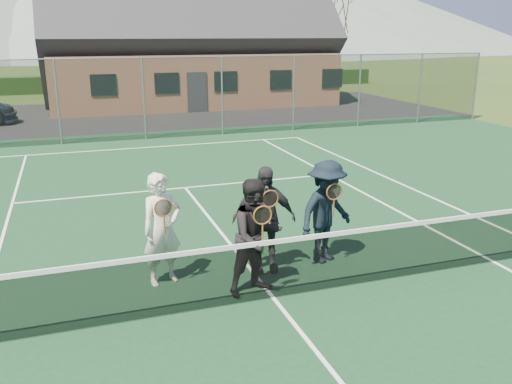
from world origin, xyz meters
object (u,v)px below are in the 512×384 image
Objects in this scene: player_b at (256,237)px; clubhouse at (188,30)px; tennis_net at (274,266)px; player_d at (326,212)px; player_c at (264,219)px; player_a at (162,229)px.

clubhouse is at bearing 80.03° from player_b.
clubhouse is 8.67× the size of player_b.
tennis_net is at bearing -99.46° from clubhouse.
player_d is (-2.65, -22.96, -3.07)m from clubhouse.
player_d is at bearing -96.58° from clubhouse.
player_c is 1.14m from player_d.
clubhouse is at bearing 76.61° from player_a.
player_a is 1.67m from player_c.
tennis_net is at bearing -142.57° from player_d.
player_d is at bearing 37.43° from tennis_net.
player_a is 1.00× the size of player_b.
clubhouse is (4.00, 24.00, 3.45)m from tennis_net.
tennis_net is 24.57m from clubhouse.
player_c is 1.00× the size of player_d.
player_b and player_d have the same top height.
player_b is (1.29, -0.80, -0.00)m from player_a.
player_a and player_b have the same top height.
clubhouse reaches higher than player_b.
tennis_net is 6.49× the size of player_c.
player_d reaches higher than tennis_net.
player_b is at bearing 118.59° from tennis_net.
clubhouse reaches higher than player_d.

